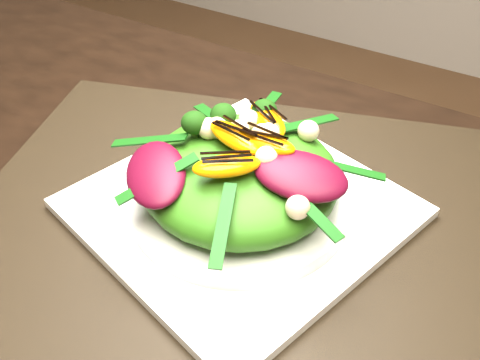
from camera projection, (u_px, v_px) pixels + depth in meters
The scene contains 9 objects.
placemat at pixel (240, 213), 0.56m from camera, with size 0.54×0.41×0.00m, color black.
plate_base at pixel (240, 208), 0.56m from camera, with size 0.28×0.28×0.01m, color white.
salad_bowl at pixel (240, 198), 0.55m from camera, with size 0.22×0.22×0.02m, color silver.
lettuce_mound at pixel (240, 176), 0.53m from camera, with size 0.19×0.19×0.06m, color #326913.
radicchio_leaf at pixel (301, 175), 0.48m from camera, with size 0.08×0.05×0.02m, color #410616.
orange_segment at pixel (229, 134), 0.52m from camera, with size 0.06×0.02×0.02m, color orange.
broccoli_floret at pixel (200, 105), 0.56m from camera, with size 0.03×0.03×0.03m, color black.
macadamia_nut at pixel (230, 181), 0.47m from camera, with size 0.02×0.02×0.02m, color #C3AD89.
balsamic_drizzle at pixel (229, 127), 0.51m from camera, with size 0.04×0.00×0.00m, color black.
Camera 1 is at (0.46, -0.21, 1.14)m, focal length 42.00 mm.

